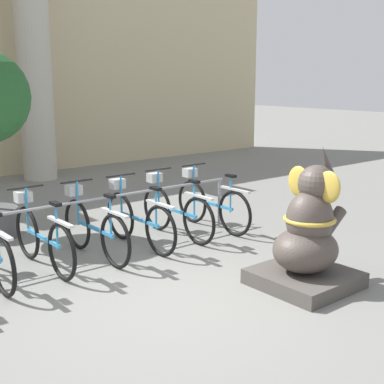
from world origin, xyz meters
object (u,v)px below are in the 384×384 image
object	(u,v)px
bicycle_3	(94,227)
elephant_statue	(308,239)
bicycle_4	(138,219)
bicycle_5	(176,210)
bicycle_2	(42,237)
bicycle_6	(211,203)

from	to	relation	value
bicycle_3	elephant_statue	bearing A→B (deg)	-59.60
bicycle_4	elephant_statue	world-z (taller)	elephant_statue
bicycle_5	elephant_statue	bearing A→B (deg)	-89.87
bicycle_2	bicycle_6	distance (m)	2.83
bicycle_2	bicycle_4	xyz separation A→B (m)	(1.41, -0.03, 0.00)
bicycle_4	elephant_statue	size ratio (longest dim) A/B	1.05
bicycle_4	bicycle_5	size ratio (longest dim) A/B	1.00
bicycle_2	bicycle_4	size ratio (longest dim) A/B	1.00
bicycle_3	bicycle_4	world-z (taller)	same
bicycle_6	bicycle_4	bearing A→B (deg)	-178.01
bicycle_4	bicycle_6	distance (m)	1.41
bicycle_5	bicycle_2	bearing A→B (deg)	-179.33
bicycle_5	elephant_statue	xyz separation A→B (m)	(0.01, -2.48, 0.14)
bicycle_2	bicycle_3	distance (m)	0.71
bicycle_3	bicycle_6	xyz separation A→B (m)	(2.12, 0.06, 0.00)
bicycle_6	bicycle_5	bearing A→B (deg)	179.74
bicycle_2	bicycle_5	xyz separation A→B (m)	(2.12, 0.02, 0.00)
bicycle_2	bicycle_6	size ratio (longest dim) A/B	1.00
bicycle_3	bicycle_4	bearing A→B (deg)	0.85
elephant_statue	bicycle_4	bearing A→B (deg)	106.34
bicycle_4	elephant_statue	distance (m)	2.53
bicycle_2	bicycle_4	bearing A→B (deg)	-1.11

